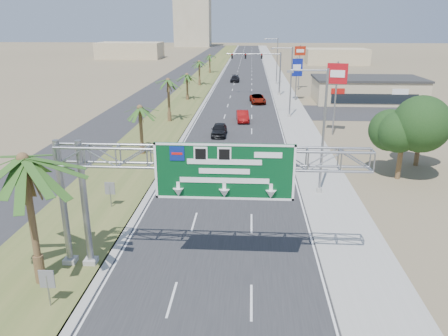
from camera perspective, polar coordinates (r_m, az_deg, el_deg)
The scene contains 30 objects.
road at distance 122.27m, azimuth 2.69°, elevation 12.25°, with size 12.00×300.00×0.02m, color #28282B.
sidewalk_right at distance 122.43m, azimuth 6.76°, elevation 12.17°, with size 4.00×300.00×0.10m, color #9E9B93.
median_grass at distance 122.81m, azimuth -2.09°, elevation 12.31°, with size 7.00×300.00×0.12m, color #4D5C28.
opposing_road at distance 123.68m, azimuth -5.39°, elevation 12.26°, with size 8.00×300.00×0.02m, color #28282B.
sign_gantry at distance 22.81m, azimuth -3.81°, elevation 0.07°, with size 16.75×1.24×7.50m.
palm_near at distance 23.27m, azimuth -24.79°, elevation 0.99°, with size 5.70×5.70×8.35m.
palm_row_b at distance 45.73m, azimuth -10.94°, elevation 7.63°, with size 3.99×3.99×5.95m.
palm_row_c at distance 61.06m, azimuth -7.32°, elevation 11.20°, with size 3.99×3.99×6.75m.
palm_row_d at distance 78.84m, azimuth -4.87°, elevation 11.99°, with size 3.99×3.99×5.45m.
palm_row_e at distance 97.53m, azimuth -3.26°, elevation 13.66°, with size 3.99×3.99×6.15m.
palm_row_f at distance 122.35m, azimuth -1.88°, elevation 14.47°, with size 3.99×3.99×5.75m.
streetlight_near at distance 35.05m, azimuth 12.49°, elevation 3.92°, with size 3.27×0.44×10.00m.
streetlight_mid at distance 64.35m, azimuth 8.53°, elevation 10.65°, with size 3.27×0.44×10.00m.
streetlight_far at distance 100.05m, azimuth 6.82°, elevation 13.45°, with size 3.27×0.44×10.00m.
signal_mast at distance 84.00m, azimuth 5.93°, elevation 12.65°, with size 10.28×0.71×8.00m.
store_building at distance 80.92m, azimuth 18.18°, elevation 9.59°, with size 18.00×10.00×4.00m, color tan.
oak_near at distance 40.75m, azimuth 22.42°, elevation 4.72°, with size 4.50×4.50×6.80m.
oak_far at distance 45.58m, azimuth 24.35°, elevation 4.89°, with size 3.50×3.50×5.60m.
median_signback_a at distance 23.19m, azimuth -22.09°, elevation -13.60°, with size 0.75×0.08×2.08m.
median_signback_b at distance 33.42m, azimuth -14.67°, elevation -2.82°, with size 0.75×0.08×2.08m.
tower_distant at distance 263.74m, azimuth -4.12°, elevation 19.36°, with size 20.00×16.00×35.00m, color tan.
building_distant_left at distance 178.09m, azimuth -12.16°, elevation 14.79°, with size 24.00×14.00×6.00m, color tan.
building_distant_right at distance 154.52m, azimuth 14.43°, elevation 13.94°, with size 20.00×12.00×5.00m, color tan.
car_left_lane at distance 53.60m, azimuth -0.65°, elevation 5.01°, with size 1.80×4.47×1.52m, color black.
car_mid_lane at distance 61.61m, azimuth 2.44°, elevation 6.78°, with size 1.61×4.63×1.52m, color maroon.
car_right_lane at distance 76.23m, azimuth 4.42°, elevation 8.99°, with size 2.46×5.33×1.48m, color gray.
car_far at distance 104.20m, azimuth 1.44°, elevation 11.57°, with size 2.02×4.98×1.44m, color black.
pole_sign_red_near at distance 54.58m, azimuth 14.54°, elevation 11.32°, with size 2.39×0.93×8.89m.
pole_sign_blue at distance 78.74m, azimuth 9.48°, elevation 12.62°, with size 2.02×0.75×7.52m.
pole_sign_red_far at distance 92.44m, azimuth 9.89°, elevation 14.38°, with size 2.22×0.66×8.91m.
Camera 1 is at (1.76, -11.53, 13.25)m, focal length 35.00 mm.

